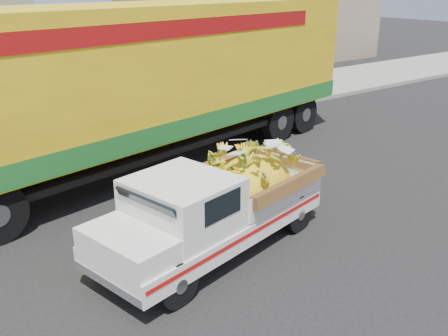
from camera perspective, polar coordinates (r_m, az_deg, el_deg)
ground at (r=8.27m, az=1.27°, el=-10.45°), size 100.00×100.00×0.00m
curb at (r=14.11m, az=-16.98°, el=2.44°), size 60.00×0.25×0.15m
sidewalk at (r=16.03m, az=-19.64°, el=4.25°), size 60.00×4.00×0.14m
building_right at (r=28.50m, az=3.62°, el=18.07°), size 14.00×6.00×6.00m
pickup_truck at (r=8.39m, az=0.19°, el=-3.74°), size 4.48×2.40×1.49m
semi_trailer at (r=11.97m, az=-7.69°, el=10.14°), size 12.08×4.65×3.80m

